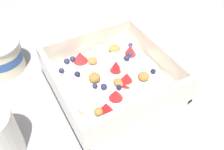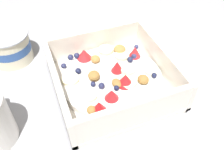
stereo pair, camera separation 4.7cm
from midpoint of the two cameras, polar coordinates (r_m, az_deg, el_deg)
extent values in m
plane|color=#9E9EA3|center=(0.50, -1.05, -2.04)|extent=(2.40, 2.40, 0.00)
cube|color=white|center=(0.49, -2.76, -2.21)|extent=(0.22, 0.22, 0.01)
cube|color=white|center=(0.51, 7.68, 4.16)|extent=(0.22, 0.01, 0.07)
cube|color=white|center=(0.45, -14.92, -4.39)|extent=(0.22, 0.01, 0.07)
cube|color=white|center=(0.41, 3.89, -8.84)|extent=(0.01, 0.20, 0.07)
cube|color=white|center=(0.55, -7.94, 6.93)|extent=(0.01, 0.20, 0.07)
cylinder|color=white|center=(0.48, -2.81, -1.21)|extent=(0.20, 0.20, 0.01)
cylinder|color=#F4EAB7|center=(0.50, 6.05, 1.74)|extent=(0.04, 0.04, 0.01)
cylinder|color=#F7EFC6|center=(0.49, 0.68, 1.50)|extent=(0.04, 0.04, 0.01)
cylinder|color=beige|center=(0.53, -5.38, 5.44)|extent=(0.05, 0.05, 0.01)
cylinder|color=#F4EAB7|center=(0.47, -12.39, -2.05)|extent=(0.04, 0.04, 0.01)
cylinder|color=#F4EAB7|center=(0.47, 1.13, -1.40)|extent=(0.04, 0.04, 0.01)
cylinder|color=beige|center=(0.52, -1.24, 4.55)|extent=(0.04, 0.04, 0.01)
cylinder|color=#F7EFC6|center=(0.44, -7.51, -5.42)|extent=(0.04, 0.04, 0.01)
cone|color=red|center=(0.48, -1.48, 2.15)|extent=(0.03, 0.03, 0.02)
cone|color=red|center=(0.51, -10.03, 4.07)|extent=(0.04, 0.04, 0.02)
cone|color=red|center=(0.41, -4.71, -7.76)|extent=(0.03, 0.03, 0.02)
cone|color=red|center=(0.46, 0.25, -0.99)|extent=(0.04, 0.04, 0.03)
cone|color=red|center=(0.52, 1.67, 5.73)|extent=(0.03, 0.03, 0.02)
cone|color=red|center=(0.43, -2.24, -4.62)|extent=(0.03, 0.03, 0.02)
sphere|color=#23284C|center=(0.51, -13.08, 2.97)|extent=(0.01, 0.01, 0.01)
sphere|color=#191E3D|center=(0.48, 6.79, 0.72)|extent=(0.01, 0.01, 0.01)
sphere|color=#191E3D|center=(0.45, -1.37, -3.05)|extent=(0.01, 0.01, 0.01)
sphere|color=#23284C|center=(0.50, -14.37, 0.86)|extent=(0.01, 0.01, 0.01)
sphere|color=navy|center=(0.52, 1.60, 4.72)|extent=(0.01, 0.01, 0.01)
sphere|color=#23284C|center=(0.46, -6.96, -2.69)|extent=(0.01, 0.01, 0.01)
sphere|color=#191E3D|center=(0.48, -10.87, 0.03)|extent=(0.01, 0.01, 0.01)
sphere|color=#23284C|center=(0.51, 0.81, 3.84)|extent=(0.01, 0.01, 0.01)
sphere|color=navy|center=(0.55, 1.80, 6.85)|extent=(0.01, 0.01, 0.01)
sphere|color=#23284C|center=(0.45, -4.93, -2.88)|extent=(0.01, 0.01, 0.01)
sphere|color=#23284C|center=(0.52, -11.71, 3.51)|extent=(0.01, 0.01, 0.01)
ellipsoid|color=olive|center=(0.47, 4.50, -0.44)|extent=(0.03, 0.03, 0.02)
ellipsoid|color=olive|center=(0.47, -7.02, -0.70)|extent=(0.03, 0.03, 0.02)
ellipsoid|color=#AD7F42|center=(0.53, -1.96, 6.02)|extent=(0.03, 0.03, 0.01)
ellipsoid|color=olive|center=(0.46, -1.49, -1.93)|extent=(0.02, 0.02, 0.01)
ellipsoid|color=olive|center=(0.42, -6.43, -8.68)|extent=(0.02, 0.02, 0.01)
ellipsoid|color=#AD7F42|center=(0.51, -7.27, 3.21)|extent=(0.02, 0.02, 0.01)
ellipsoid|color=silver|center=(0.43, 11.85, -13.57)|extent=(0.05, 0.06, 0.01)
cylinder|color=silver|center=(0.48, 15.44, -5.78)|extent=(0.07, 0.11, 0.01)
cylinder|color=beige|center=(0.57, -26.61, 3.70)|extent=(0.09, 0.09, 0.06)
cylinder|color=#2D5193|center=(0.57, -26.72, 3.95)|extent=(0.09, 0.09, 0.02)
camera|label=1|loc=(0.02, -92.87, -2.81)|focal=39.37mm
camera|label=2|loc=(0.02, 87.13, 2.81)|focal=39.37mm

